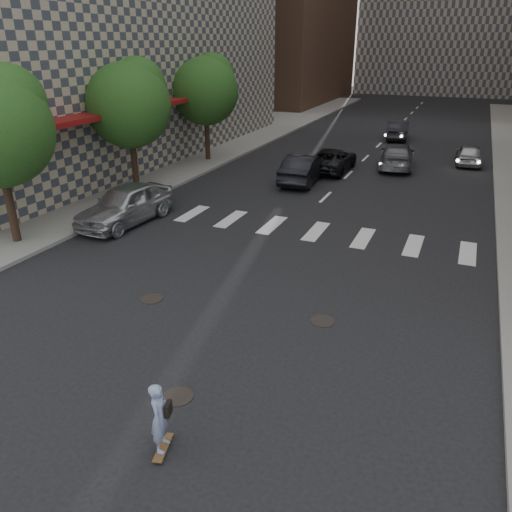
{
  "coord_description": "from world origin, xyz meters",
  "views": [
    {
      "loc": [
        6.4,
        -10.19,
        7.46
      ],
      "look_at": [
        0.86,
        2.84,
        1.3
      ],
      "focal_mm": 35.0,
      "sensor_mm": 36.0,
      "label": 1
    }
  ],
  "objects_px": {
    "silver_sedan": "(126,204)",
    "traffic_car_b": "(397,156)",
    "skateboarder": "(160,417)",
    "tree_b": "(131,101)",
    "traffic_car_a": "(303,169)",
    "traffic_car_d": "(469,154)",
    "tree_c": "(207,88)",
    "traffic_car_e": "(398,130)",
    "traffic_car_c": "(332,160)"
  },
  "relations": [
    {
      "from": "skateboarder",
      "to": "traffic_car_d",
      "type": "distance_m",
      "value": 29.18
    },
    {
      "from": "traffic_car_d",
      "to": "silver_sedan",
      "type": "bearing_deg",
      "value": 50.08
    },
    {
      "from": "traffic_car_a",
      "to": "traffic_car_e",
      "type": "relative_size",
      "value": 1.06
    },
    {
      "from": "tree_b",
      "to": "traffic_car_d",
      "type": "height_order",
      "value": "tree_b"
    },
    {
      "from": "tree_c",
      "to": "traffic_car_a",
      "type": "height_order",
      "value": "tree_c"
    },
    {
      "from": "skateboarder",
      "to": "tree_c",
      "type": "bearing_deg",
      "value": 101.2
    },
    {
      "from": "traffic_car_a",
      "to": "traffic_car_c",
      "type": "relative_size",
      "value": 0.97
    },
    {
      "from": "skateboarder",
      "to": "traffic_car_e",
      "type": "xyz_separation_m",
      "value": [
        -0.87,
        36.0,
        -0.09
      ]
    },
    {
      "from": "silver_sedan",
      "to": "traffic_car_e",
      "type": "relative_size",
      "value": 1.12
    },
    {
      "from": "traffic_car_a",
      "to": "traffic_car_d",
      "type": "xyz_separation_m",
      "value": [
        8.5,
        8.48,
        -0.12
      ]
    },
    {
      "from": "silver_sedan",
      "to": "traffic_car_d",
      "type": "height_order",
      "value": "silver_sedan"
    },
    {
      "from": "skateboarder",
      "to": "traffic_car_d",
      "type": "bearing_deg",
      "value": 65.99
    },
    {
      "from": "silver_sedan",
      "to": "traffic_car_e",
      "type": "bearing_deg",
      "value": 76.84
    },
    {
      "from": "tree_c",
      "to": "traffic_car_a",
      "type": "relative_size",
      "value": 1.38
    },
    {
      "from": "tree_b",
      "to": "traffic_car_e",
      "type": "xyz_separation_m",
      "value": [
        10.36,
        20.86,
        -3.91
      ]
    },
    {
      "from": "tree_b",
      "to": "silver_sedan",
      "type": "height_order",
      "value": "tree_b"
    },
    {
      "from": "silver_sedan",
      "to": "traffic_car_b",
      "type": "relative_size",
      "value": 0.99
    },
    {
      "from": "traffic_car_c",
      "to": "silver_sedan",
      "type": "bearing_deg",
      "value": 66.39
    },
    {
      "from": "tree_c",
      "to": "traffic_car_d",
      "type": "height_order",
      "value": "tree_c"
    },
    {
      "from": "skateboarder",
      "to": "traffic_car_b",
      "type": "distance_m",
      "value": 26.0
    },
    {
      "from": "tree_b",
      "to": "traffic_car_e",
      "type": "relative_size",
      "value": 1.47
    },
    {
      "from": "traffic_car_b",
      "to": "traffic_car_a",
      "type": "bearing_deg",
      "value": 46.63
    },
    {
      "from": "skateboarder",
      "to": "silver_sedan",
      "type": "relative_size",
      "value": 0.31
    },
    {
      "from": "silver_sedan",
      "to": "traffic_car_b",
      "type": "height_order",
      "value": "silver_sedan"
    },
    {
      "from": "skateboarder",
      "to": "tree_b",
      "type": "bearing_deg",
      "value": 111.88
    },
    {
      "from": "skateboarder",
      "to": "traffic_car_c",
      "type": "distance_m",
      "value": 23.81
    },
    {
      "from": "silver_sedan",
      "to": "traffic_car_c",
      "type": "bearing_deg",
      "value": 70.08
    },
    {
      "from": "traffic_car_e",
      "to": "traffic_car_a",
      "type": "bearing_deg",
      "value": 73.33
    },
    {
      "from": "skateboarder",
      "to": "traffic_car_d",
      "type": "height_order",
      "value": "skateboarder"
    },
    {
      "from": "tree_c",
      "to": "traffic_car_e",
      "type": "xyz_separation_m",
      "value": [
        10.36,
        12.86,
        -3.91
      ]
    },
    {
      "from": "tree_b",
      "to": "skateboarder",
      "type": "height_order",
      "value": "tree_b"
    },
    {
      "from": "tree_b",
      "to": "traffic_car_a",
      "type": "height_order",
      "value": "tree_b"
    },
    {
      "from": "silver_sedan",
      "to": "tree_c",
      "type": "bearing_deg",
      "value": 105.48
    },
    {
      "from": "traffic_car_a",
      "to": "skateboarder",
      "type": "bearing_deg",
      "value": 97.32
    },
    {
      "from": "traffic_car_c",
      "to": "traffic_car_e",
      "type": "distance_m",
      "value": 12.57
    },
    {
      "from": "traffic_car_a",
      "to": "silver_sedan",
      "type": "bearing_deg",
      "value": 59.14
    },
    {
      "from": "tree_b",
      "to": "tree_c",
      "type": "relative_size",
      "value": 1.0
    },
    {
      "from": "tree_b",
      "to": "traffic_car_c",
      "type": "relative_size",
      "value": 1.33
    },
    {
      "from": "traffic_car_a",
      "to": "traffic_car_e",
      "type": "xyz_separation_m",
      "value": [
        2.91,
        15.68,
        -0.05
      ]
    },
    {
      "from": "tree_c",
      "to": "traffic_car_b",
      "type": "relative_size",
      "value": 1.3
    },
    {
      "from": "traffic_car_e",
      "to": "traffic_car_c",
      "type": "bearing_deg",
      "value": 74.0
    },
    {
      "from": "skateboarder",
      "to": "traffic_car_b",
      "type": "height_order",
      "value": "skateboarder"
    },
    {
      "from": "tree_c",
      "to": "traffic_car_b",
      "type": "height_order",
      "value": "tree_c"
    },
    {
      "from": "tree_c",
      "to": "traffic_car_d",
      "type": "distance_m",
      "value": 17.39
    },
    {
      "from": "silver_sedan",
      "to": "traffic_car_c",
      "type": "distance_m",
      "value": 14.08
    },
    {
      "from": "traffic_car_b",
      "to": "traffic_car_e",
      "type": "relative_size",
      "value": 1.13
    },
    {
      "from": "tree_b",
      "to": "traffic_car_a",
      "type": "bearing_deg",
      "value": 34.83
    },
    {
      "from": "tree_c",
      "to": "traffic_car_d",
      "type": "xyz_separation_m",
      "value": [
        15.95,
        5.66,
        -3.98
      ]
    },
    {
      "from": "traffic_car_b",
      "to": "traffic_car_c",
      "type": "height_order",
      "value": "traffic_car_b"
    },
    {
      "from": "tree_c",
      "to": "skateboarder",
      "type": "height_order",
      "value": "tree_c"
    }
  ]
}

